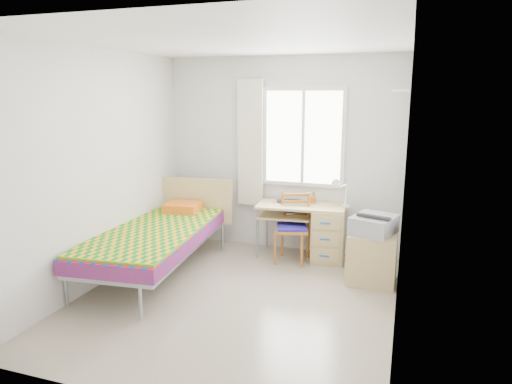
% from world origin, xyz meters
% --- Properties ---
extents(floor, '(3.50, 3.50, 0.00)m').
position_xyz_m(floor, '(0.00, 0.00, 0.00)').
color(floor, '#BCAD93').
rests_on(floor, ground).
extents(ceiling, '(3.50, 3.50, 0.00)m').
position_xyz_m(ceiling, '(0.00, 0.00, 2.60)').
color(ceiling, white).
rests_on(ceiling, wall_back).
extents(wall_back, '(3.20, 0.00, 3.20)m').
position_xyz_m(wall_back, '(0.00, 1.75, 1.30)').
color(wall_back, silver).
rests_on(wall_back, ground).
extents(wall_left, '(0.00, 3.50, 3.50)m').
position_xyz_m(wall_left, '(-1.60, 0.00, 1.30)').
color(wall_left, silver).
rests_on(wall_left, ground).
extents(wall_right, '(0.00, 3.50, 3.50)m').
position_xyz_m(wall_right, '(1.60, 0.00, 1.30)').
color(wall_right, silver).
rests_on(wall_right, ground).
extents(window, '(1.10, 0.04, 1.30)m').
position_xyz_m(window, '(0.30, 1.73, 1.55)').
color(window, white).
rests_on(window, wall_back).
extents(curtain, '(0.35, 0.05, 1.70)m').
position_xyz_m(curtain, '(-0.42, 1.68, 1.45)').
color(curtain, beige).
rests_on(curtain, wall_back).
extents(floating_shelf, '(0.20, 0.32, 0.03)m').
position_xyz_m(floating_shelf, '(1.49, 1.40, 2.15)').
color(floating_shelf, white).
rests_on(floating_shelf, wall_right).
extents(bed, '(1.25, 2.34, 0.98)m').
position_xyz_m(bed, '(-1.14, 0.39, 0.47)').
color(bed, '#999CA1').
rests_on(bed, floor).
extents(desk, '(1.17, 0.61, 0.71)m').
position_xyz_m(desk, '(0.65, 1.45, 0.39)').
color(desk, tan).
rests_on(desk, floor).
extents(chair, '(0.48, 0.48, 0.89)m').
position_xyz_m(chair, '(0.29, 1.30, 0.50)').
color(chair, '#905A1B').
rests_on(chair, floor).
extents(cabinet, '(0.54, 0.48, 0.58)m').
position_xyz_m(cabinet, '(1.31, 0.90, 0.29)').
color(cabinet, tan).
rests_on(cabinet, floor).
extents(printer, '(0.55, 0.59, 0.21)m').
position_xyz_m(printer, '(1.31, 0.91, 0.69)').
color(printer, '#9B9CA2').
rests_on(printer, cabinet).
extents(laptop, '(0.37, 0.31, 0.03)m').
position_xyz_m(laptop, '(0.17, 1.52, 0.72)').
color(laptop, black).
rests_on(laptop, desk).
extents(pen_cup, '(0.09, 0.09, 0.09)m').
position_xyz_m(pen_cup, '(0.48, 1.60, 0.75)').
color(pen_cup, orange).
rests_on(pen_cup, desk).
extents(task_lamp, '(0.22, 0.31, 0.39)m').
position_xyz_m(task_lamp, '(0.86, 1.38, 0.95)').
color(task_lamp, white).
rests_on(task_lamp, desk).
extents(book, '(0.23, 0.25, 0.02)m').
position_xyz_m(book, '(0.13, 1.43, 0.59)').
color(book, gray).
rests_on(book, desk).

